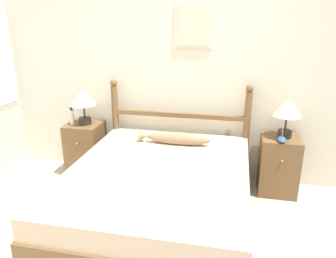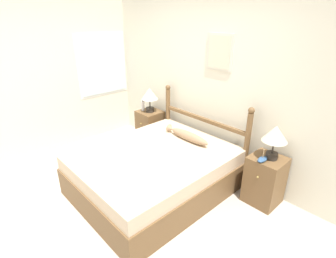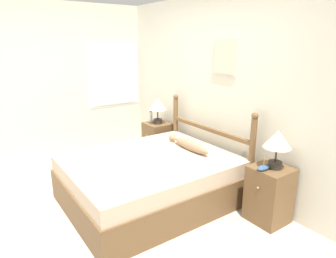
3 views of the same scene
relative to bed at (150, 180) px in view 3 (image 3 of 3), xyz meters
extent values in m
plane|color=#B7AD9E|center=(-0.01, -0.63, -0.28)|extent=(16.00, 16.00, 0.00)
cube|color=beige|center=(-0.01, 1.10, 0.99)|extent=(6.40, 0.06, 2.55)
cube|color=beige|center=(0.14, 1.06, 1.47)|extent=(0.41, 0.02, 0.48)
cube|color=beige|center=(0.14, 1.04, 1.47)|extent=(0.35, 0.01, 0.42)
cube|color=beige|center=(-2.14, -0.63, 0.99)|extent=(0.06, 6.40, 2.55)
cube|color=white|center=(-2.10, 0.55, 1.08)|extent=(0.01, 0.98, 1.13)
cube|color=silver|center=(-2.09, 0.55, 1.08)|extent=(0.01, 0.90, 1.05)
cube|color=brown|center=(0.00, 0.00, -0.09)|extent=(1.60, 1.98, 0.38)
cube|color=#CCB293|center=(0.00, 0.00, 0.19)|extent=(1.56, 1.94, 0.19)
cylinder|color=brown|center=(-0.76, 0.95, 0.26)|extent=(0.07, 0.07, 1.08)
sphere|color=brown|center=(-0.76, 0.95, 0.84)|extent=(0.08, 0.08, 0.08)
cylinder|color=brown|center=(0.76, 0.95, 0.26)|extent=(0.07, 0.07, 1.08)
sphere|color=brown|center=(0.76, 0.95, 0.84)|extent=(0.08, 0.08, 0.08)
cube|color=brown|center=(0.00, 0.95, 0.50)|extent=(1.52, 0.05, 0.05)
cube|color=brown|center=(-1.12, 0.84, 0.04)|extent=(0.40, 0.39, 0.63)
sphere|color=tan|center=(-1.12, 0.64, 0.18)|extent=(0.02, 0.02, 0.02)
cube|color=brown|center=(1.12, 0.84, 0.04)|extent=(0.40, 0.39, 0.63)
sphere|color=tan|center=(1.12, 0.64, 0.18)|extent=(0.02, 0.02, 0.02)
cylinder|color=#2D2823|center=(-1.10, 0.83, 0.39)|extent=(0.14, 0.14, 0.08)
cylinder|color=#2D2823|center=(-1.10, 0.83, 0.51)|extent=(0.02, 0.02, 0.16)
cone|color=beige|center=(-1.10, 0.83, 0.68)|extent=(0.29, 0.29, 0.19)
cylinder|color=#2D2823|center=(1.15, 0.85, 0.39)|extent=(0.14, 0.14, 0.08)
cylinder|color=#2D2823|center=(1.15, 0.85, 0.51)|extent=(0.02, 0.02, 0.16)
cone|color=beige|center=(1.15, 0.85, 0.68)|extent=(0.29, 0.29, 0.19)
cylinder|color=white|center=(-1.24, 0.78, 0.44)|extent=(0.06, 0.06, 0.18)
sphere|color=#333338|center=(-1.24, 0.78, 0.55)|extent=(0.04, 0.04, 0.04)
ellipsoid|color=#335684|center=(1.11, 0.72, 0.38)|extent=(0.08, 0.17, 0.05)
cylinder|color=#997F56|center=(1.11, 0.72, 0.46)|extent=(0.01, 0.01, 0.11)
ellipsoid|color=#997A5B|center=(0.06, 0.59, 0.35)|extent=(0.68, 0.12, 0.13)
cone|color=#997A5B|center=(-0.31, 0.59, 0.35)|extent=(0.08, 0.12, 0.12)
camera|label=1|loc=(0.63, -2.56, 1.55)|focal=35.00mm
camera|label=2|loc=(2.30, -1.90, 1.94)|focal=28.00mm
camera|label=3|loc=(2.91, -1.77, 1.64)|focal=32.00mm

